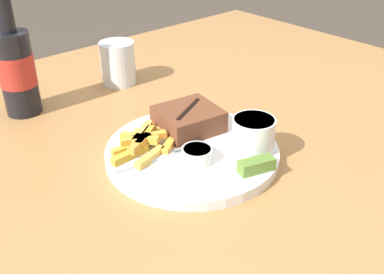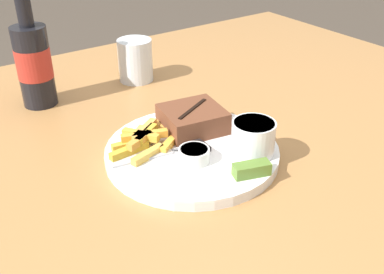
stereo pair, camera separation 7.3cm
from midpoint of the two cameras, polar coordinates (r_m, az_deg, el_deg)
dining_table at (r=0.79m, az=2.67°, el=-6.79°), size 1.50×1.21×0.77m
dinner_plate at (r=0.74m, az=2.81°, el=-2.01°), size 0.29×0.29×0.02m
steak_portion at (r=0.78m, az=2.74°, el=2.22°), size 0.12×0.11×0.04m
fries_pile at (r=0.74m, az=-3.25°, el=-0.36°), size 0.13×0.10×0.02m
coleslaw_cup at (r=0.72m, az=10.67°, el=0.01°), size 0.07×0.07×0.06m
dipping_sauce_cup at (r=0.70m, az=3.25°, el=-2.29°), size 0.05×0.05×0.02m
pickle_spear at (r=0.68m, az=10.66°, el=-4.15°), size 0.06×0.04×0.02m
fork_utensil at (r=0.71m, az=-2.56°, el=-2.63°), size 0.13×0.04×0.00m
knife_utensil at (r=0.77m, az=2.09°, el=0.10°), size 0.02×0.17×0.01m
beer_bottle at (r=0.93m, az=-17.38°, el=9.16°), size 0.07×0.07×0.26m
drinking_glass at (r=1.02m, az=-5.17°, el=9.64°), size 0.08×0.08×0.09m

